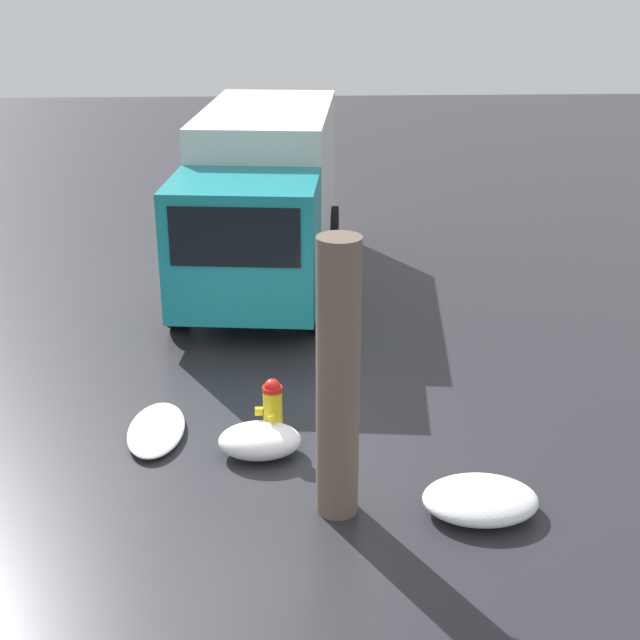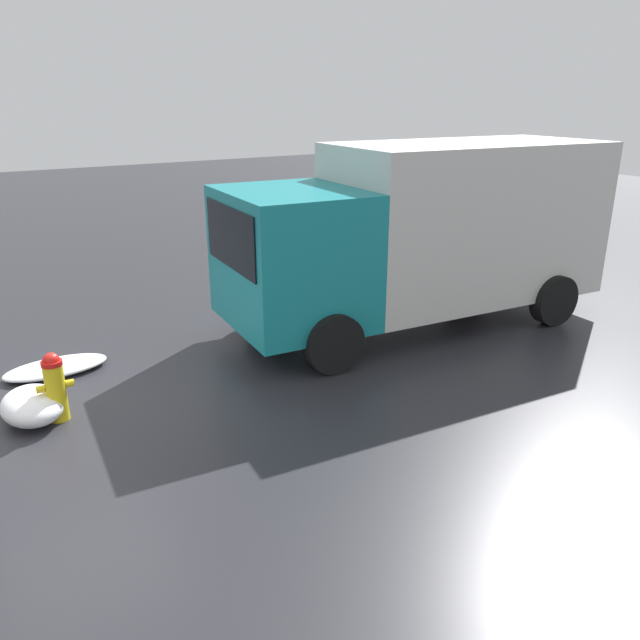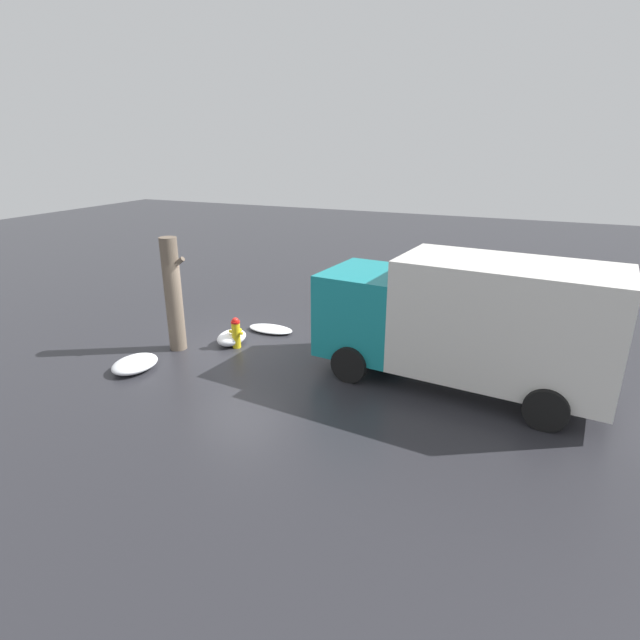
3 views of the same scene
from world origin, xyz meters
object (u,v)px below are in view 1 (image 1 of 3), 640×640
Objects in this scene: fire_hydrant at (272,411)px; pedestrian at (233,271)px; delivery_truck at (263,193)px; tree_trunk at (338,380)px.

fire_hydrant is 4.26m from pedestrian.
delivery_truck is 2.23m from pedestrian.
tree_trunk is 5.88m from pedestrian.
tree_trunk reaches higher than fire_hydrant.
pedestrian is (-2.02, 0.50, -0.80)m from delivery_truck.
tree_trunk is 7.74m from delivery_truck.
fire_hydrant is 2.00m from tree_trunk.
pedestrian is (5.67, 1.40, -0.73)m from tree_trunk.
pedestrian reaches higher than fire_hydrant.
tree_trunk is (-1.48, -0.72, 1.14)m from fire_hydrant.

